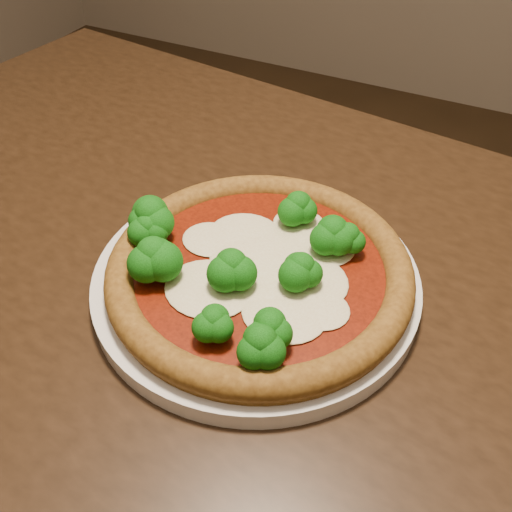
% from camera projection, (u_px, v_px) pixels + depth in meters
% --- Properties ---
extents(dining_table, '(1.34, 0.87, 0.75)m').
position_uv_depth(dining_table, '(265.00, 342.00, 0.63)').
color(dining_table, black).
rests_on(dining_table, floor).
extents(plate, '(0.31, 0.31, 0.02)m').
position_uv_depth(plate, '(256.00, 280.00, 0.55)').
color(plate, silver).
rests_on(plate, dining_table).
extents(pizza, '(0.28, 0.28, 0.06)m').
position_uv_depth(pizza, '(256.00, 268.00, 0.52)').
color(pizza, brown).
rests_on(pizza, plate).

